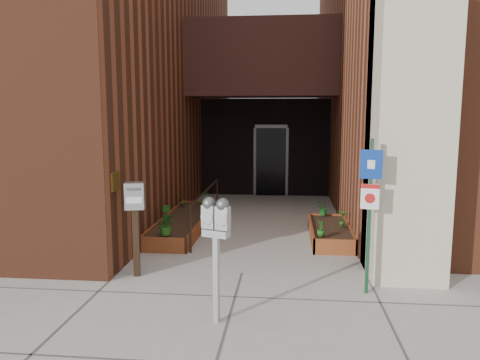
# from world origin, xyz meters

# --- Properties ---
(ground) EXTENTS (80.00, 80.00, 0.00)m
(ground) POSITION_xyz_m (0.00, 0.00, 0.00)
(ground) COLOR #9E9991
(ground) RESTS_ON ground
(architecture) EXTENTS (20.00, 14.60, 10.00)m
(architecture) POSITION_xyz_m (-0.18, 6.89, 4.98)
(architecture) COLOR brown
(architecture) RESTS_ON ground
(planter_left) EXTENTS (0.90, 3.60, 0.30)m
(planter_left) POSITION_xyz_m (-1.55, 2.70, 0.13)
(planter_left) COLOR maroon
(planter_left) RESTS_ON ground
(planter_right) EXTENTS (0.80, 2.20, 0.30)m
(planter_right) POSITION_xyz_m (1.60, 2.20, 0.13)
(planter_right) COLOR maroon
(planter_right) RESTS_ON ground
(handrail) EXTENTS (0.04, 3.34, 0.90)m
(handrail) POSITION_xyz_m (-1.05, 2.65, 0.75)
(handrail) COLOR black
(handrail) RESTS_ON ground
(parking_meter) EXTENTS (0.37, 0.23, 1.57)m
(parking_meter) POSITION_xyz_m (-0.13, -1.81, 1.22)
(parking_meter) COLOR #AFAEB1
(parking_meter) RESTS_ON ground
(sign_post) EXTENTS (0.30, 0.10, 2.22)m
(sign_post) POSITION_xyz_m (1.87, -0.66, 1.37)
(sign_post) COLOR #153B20
(sign_post) RESTS_ON ground
(payment_dropbox) EXTENTS (0.34, 0.28, 1.50)m
(payment_dropbox) POSITION_xyz_m (-1.65, -0.29, 1.08)
(payment_dropbox) COLOR black
(payment_dropbox) RESTS_ON ground
(shrub_left_a) EXTENTS (0.45, 0.45, 0.41)m
(shrub_left_a) POSITION_xyz_m (-1.53, 1.10, 0.50)
(shrub_left_a) COLOR #26601B
(shrub_left_a) RESTS_ON planter_left
(shrub_left_b) EXTENTS (0.29, 0.29, 0.37)m
(shrub_left_b) POSITION_xyz_m (-1.78, 2.05, 0.49)
(shrub_left_b) COLOR #195317
(shrub_left_b) RESTS_ON planter_left
(shrub_left_c) EXTENTS (0.31, 0.31, 0.39)m
(shrub_left_c) POSITION_xyz_m (-1.27, 3.74, 0.50)
(shrub_left_c) COLOR #1A5E20
(shrub_left_c) RESTS_ON planter_left
(shrub_left_d) EXTENTS (0.21, 0.21, 0.35)m
(shrub_left_d) POSITION_xyz_m (-1.85, 3.83, 0.47)
(shrub_left_d) COLOR #29601B
(shrub_left_d) RESTS_ON planter_left
(shrub_right_a) EXTENTS (0.21, 0.21, 0.29)m
(shrub_right_a) POSITION_xyz_m (1.35, 1.30, 0.45)
(shrub_right_a) COLOR #1E5317
(shrub_right_a) RESTS_ON planter_right
(shrub_right_b) EXTENTS (0.25, 0.25, 0.34)m
(shrub_right_b) POSITION_xyz_m (1.82, 2.09, 0.47)
(shrub_right_b) COLOR #255718
(shrub_right_b) RESTS_ON planter_right
(shrub_right_c) EXTENTS (0.39, 0.39, 0.31)m
(shrub_right_c) POSITION_xyz_m (1.52, 3.10, 0.45)
(shrub_right_c) COLOR #164E17
(shrub_right_c) RESTS_ON planter_right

